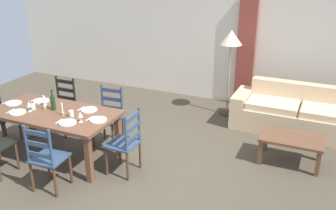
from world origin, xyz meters
name	(u,v)px	position (x,y,z in m)	size (l,w,h in m)	color
ground_plane	(135,171)	(0.00, 0.00, -0.01)	(9.60, 9.60, 0.02)	#4A4133
wall_far	(210,35)	(0.00, 3.30, 1.35)	(9.60, 0.16, 2.70)	beige
curtain_panel_left	(246,53)	(0.80, 3.16, 1.10)	(0.35, 0.08, 2.20)	brown
dining_table	(54,117)	(-1.27, -0.12, 0.66)	(1.90, 0.96, 0.75)	brown
dining_chair_near_right	(47,158)	(-0.80, -0.88, 0.48)	(0.45, 0.43, 0.96)	navy
dining_chair_far_left	(63,106)	(-1.76, 0.65, 0.48)	(0.42, 0.40, 0.96)	black
dining_chair_far_right	(109,116)	(-0.79, 0.59, 0.48)	(0.44, 0.42, 0.96)	navy
dining_chair_head_east	(126,142)	(-0.08, -0.09, 0.48)	(0.40, 0.42, 0.96)	#31435F
dinner_plate_near_left	(18,112)	(-1.72, -0.37, 0.76)	(0.24, 0.24, 0.02)	white
fork_near_left	(10,111)	(-1.87, -0.37, 0.75)	(0.02, 0.17, 0.01)	silver
dinner_plate_near_right	(68,123)	(-0.82, -0.37, 0.76)	(0.24, 0.24, 0.02)	white
fork_near_right	(59,121)	(-0.97, -0.37, 0.75)	(0.02, 0.17, 0.01)	silver
dinner_plate_far_left	(41,101)	(-1.72, 0.13, 0.76)	(0.24, 0.24, 0.02)	white
fork_far_left	(34,100)	(-1.87, 0.13, 0.75)	(0.02, 0.17, 0.01)	silver
dinner_plate_far_right	(89,110)	(-0.82, 0.13, 0.76)	(0.24, 0.24, 0.02)	white
fork_far_right	(81,109)	(-0.97, 0.13, 0.75)	(0.02, 0.17, 0.01)	silver
dinner_plate_head_west	(14,103)	(-2.05, -0.12, 0.76)	(0.24, 0.24, 0.02)	white
fork_head_west	(6,102)	(-2.20, -0.12, 0.75)	(0.02, 0.17, 0.01)	silver
dinner_plate_head_east	(98,120)	(-0.49, -0.12, 0.76)	(0.24, 0.24, 0.02)	white
fork_head_east	(89,118)	(-0.64, -0.12, 0.75)	(0.02, 0.17, 0.01)	silver
wine_bottle	(53,102)	(-1.32, -0.07, 0.87)	(0.07, 0.07, 0.32)	#143819
wine_glass_near_left	(29,104)	(-1.60, -0.26, 0.86)	(0.06, 0.06, 0.16)	white
wine_glass_near_right	(80,115)	(-0.68, -0.27, 0.86)	(0.06, 0.06, 0.16)	white
wine_glass_far_left	(44,98)	(-1.57, 0.03, 0.86)	(0.06, 0.06, 0.16)	white
coffee_cup_primary	(71,114)	(-0.92, -0.16, 0.80)	(0.07, 0.07, 0.09)	beige
coffee_cup_secondary	(33,107)	(-1.60, -0.18, 0.80)	(0.07, 0.07, 0.09)	beige
candle_tall	(44,105)	(-1.45, -0.10, 0.81)	(0.05, 0.05, 0.22)	#998C66
candle_short	(63,112)	(-1.07, -0.16, 0.80)	(0.05, 0.05, 0.18)	#998C66
couch	(299,115)	(2.00, 2.35, 0.29)	(2.28, 0.81, 0.80)	beige
coffee_table	(292,141)	(2.00, 1.14, 0.36)	(0.90, 0.56, 0.42)	brown
standing_lamp	(231,43)	(0.65, 2.54, 1.41)	(0.40, 0.40, 1.64)	#332D28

